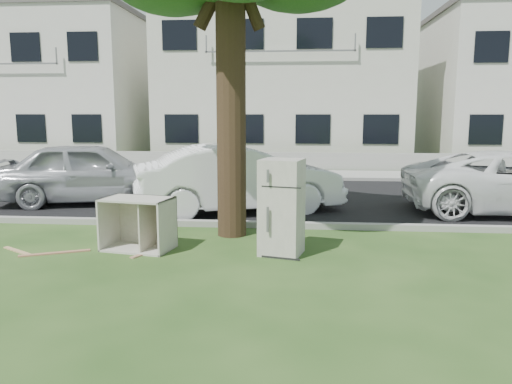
# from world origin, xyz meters

# --- Properties ---
(ground) EXTENTS (120.00, 120.00, 0.00)m
(ground) POSITION_xyz_m (0.00, 0.00, 0.00)
(ground) COLOR #254418
(road) EXTENTS (120.00, 7.00, 0.01)m
(road) POSITION_xyz_m (0.00, 6.00, 0.01)
(road) COLOR black
(road) RESTS_ON ground
(kerb_near) EXTENTS (120.00, 0.18, 0.12)m
(kerb_near) POSITION_xyz_m (0.00, 2.45, 0.00)
(kerb_near) COLOR gray
(kerb_near) RESTS_ON ground
(kerb_far) EXTENTS (120.00, 0.18, 0.12)m
(kerb_far) POSITION_xyz_m (0.00, 9.55, 0.00)
(kerb_far) COLOR gray
(kerb_far) RESTS_ON ground
(sidewalk) EXTENTS (120.00, 2.80, 0.01)m
(sidewalk) POSITION_xyz_m (0.00, 11.00, 0.01)
(sidewalk) COLOR gray
(sidewalk) RESTS_ON ground
(low_wall) EXTENTS (120.00, 0.15, 0.70)m
(low_wall) POSITION_xyz_m (0.00, 12.60, 0.35)
(low_wall) COLOR gray
(low_wall) RESTS_ON ground
(townhouse_left) EXTENTS (10.20, 8.16, 7.04)m
(townhouse_left) POSITION_xyz_m (-12.00, 17.50, 3.52)
(townhouse_left) COLOR beige
(townhouse_left) RESTS_ON ground
(townhouse_center) EXTENTS (11.22, 8.16, 7.44)m
(townhouse_center) POSITION_xyz_m (0.00, 17.50, 3.72)
(townhouse_center) COLOR beige
(townhouse_center) RESTS_ON ground
(fridge) EXTENTS (0.77, 0.73, 1.56)m
(fridge) POSITION_xyz_m (0.58, 0.59, 0.78)
(fridge) COLOR beige
(fridge) RESTS_ON ground
(cabinet) EXTENTS (1.24, 0.90, 0.88)m
(cabinet) POSITION_xyz_m (-1.84, 0.67, 0.44)
(cabinet) COLOR silver
(cabinet) RESTS_ON ground
(plank_a) EXTENTS (1.04, 0.54, 0.02)m
(plank_a) POSITION_xyz_m (-3.12, 0.28, 0.01)
(plank_a) COLOR #A16C4E
(plank_a) RESTS_ON ground
(plank_b) EXTENTS (0.73, 0.50, 0.02)m
(plank_b) POSITION_xyz_m (-3.80, 0.34, 0.01)
(plank_b) COLOR tan
(plank_b) RESTS_ON ground
(plank_c) EXTENTS (0.43, 0.72, 0.02)m
(plank_c) POSITION_xyz_m (-1.60, 0.46, 0.01)
(plank_c) COLOR #A4795B
(plank_c) RESTS_ON ground
(car_center) EXTENTS (5.00, 3.25, 1.56)m
(car_center) POSITION_xyz_m (-0.53, 3.99, 0.78)
(car_center) COLOR white
(car_center) RESTS_ON ground
(car_left) EXTENTS (4.91, 2.83, 1.57)m
(car_left) POSITION_xyz_m (-4.39, 4.80, 0.79)
(car_left) COLOR #AAABB1
(car_left) RESTS_ON ground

